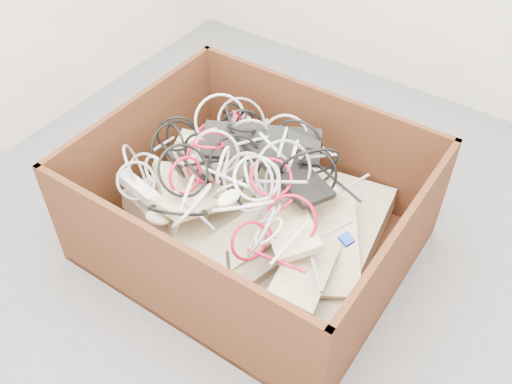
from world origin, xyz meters
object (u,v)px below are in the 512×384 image
Objects in this scene: cardboard_box at (250,222)px; power_strip_right at (145,193)px; vga_plug at (346,239)px; power_strip_left at (213,152)px.

power_strip_right is at bearing -141.09° from cardboard_box.
power_strip_right is (-0.31, -0.25, 0.20)m from cardboard_box.
vga_plug is at bearing 19.14° from power_strip_right.
power_strip_right is at bearing -167.74° from power_strip_left.
power_strip_left is 0.98× the size of power_strip_right.
cardboard_box is at bearing 43.88° from power_strip_right.
vga_plug is at bearing -7.55° from cardboard_box.
cardboard_box is 0.51m from vga_plug.
cardboard_box is 4.55× the size of power_strip_left.
cardboard_box is at bearing -167.65° from vga_plug.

